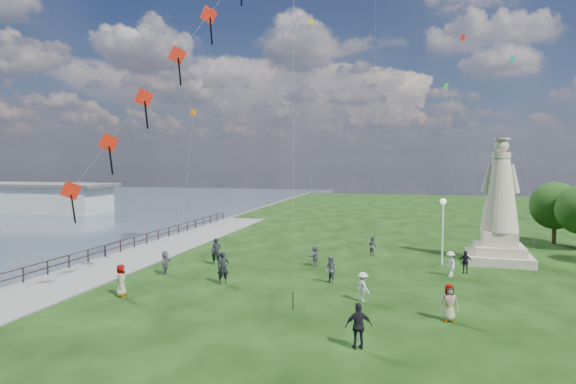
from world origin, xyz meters
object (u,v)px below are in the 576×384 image
(person_4, at_px, (449,303))
(person_9, at_px, (465,262))
(person_6, at_px, (216,252))
(person_10, at_px, (121,280))
(person_5, at_px, (165,263))
(person_3, at_px, (359,326))
(lamppost, at_px, (443,217))
(person_8, at_px, (450,264))
(pier_pavilion, at_px, (21,197))
(statue, at_px, (500,216))
(person_0, at_px, (223,268))
(person_7, at_px, (373,246))
(person_2, at_px, (363,287))
(person_1, at_px, (331,270))
(person_11, at_px, (315,256))

(person_4, relative_size, person_9, 1.15)
(person_6, xyz_separation_m, person_10, (-1.93, -8.66, -0.07))
(person_9, bearing_deg, person_5, -153.17)
(person_9, bearing_deg, person_3, -98.99)
(lamppost, xyz_separation_m, person_3, (-4.19, -16.66, -2.51))
(person_4, distance_m, person_6, 17.30)
(person_10, bearing_deg, person_5, -18.34)
(lamppost, xyz_separation_m, person_8, (0.29, -3.26, -2.62))
(person_4, xyz_separation_m, person_5, (-17.08, 5.16, -0.08))
(pier_pavilion, distance_m, statue, 68.87)
(person_0, distance_m, person_3, 11.98)
(person_8, relative_size, person_10, 0.92)
(statue, xyz_separation_m, person_7, (-9.08, 0.32, -2.65))
(statue, bearing_deg, person_2, -121.82)
(pier_pavilion, bearing_deg, person_7, -23.52)
(person_3, relative_size, person_5, 1.18)
(lamppost, height_order, person_10, lamppost)
(person_2, xyz_separation_m, person_3, (0.43, -6.52, 0.14))
(person_2, bearing_deg, person_9, -77.01)
(person_1, height_order, person_7, person_1)
(person_5, relative_size, person_6, 0.82)
(person_7, bearing_deg, person_2, 131.58)
(pier_pavilion, distance_m, person_8, 67.53)
(person_5, bearing_deg, lamppost, -75.46)
(person_0, height_order, person_2, person_0)
(statue, relative_size, person_6, 4.75)
(person_2, relative_size, person_6, 0.81)
(pier_pavilion, distance_m, person_3, 70.81)
(person_8, bearing_deg, lamppost, 164.73)
(person_3, height_order, person_7, person_3)
(pier_pavilion, distance_m, person_1, 63.10)
(statue, bearing_deg, person_4, -104.03)
(person_3, relative_size, person_11, 1.22)
(person_1, xyz_separation_m, person_8, (7.11, 3.66, -0.01))
(person_0, distance_m, person_5, 4.76)
(person_0, relative_size, person_6, 1.03)
(person_3, height_order, person_6, person_6)
(person_3, relative_size, person_10, 1.04)
(person_6, relative_size, person_7, 1.27)
(person_2, bearing_deg, person_11, -13.00)
(person_1, height_order, person_11, person_1)
(person_9, bearing_deg, person_2, -114.68)
(pier_pavilion, distance_m, person_9, 67.96)
(statue, relative_size, person_7, 6.03)
(lamppost, relative_size, person_1, 2.91)
(person_3, relative_size, person_6, 0.96)
(person_3, xyz_separation_m, person_5, (-13.40, 9.46, -0.14))
(lamppost, height_order, person_0, lamppost)
(person_2, bearing_deg, person_7, -38.81)
(person_2, bearing_deg, lamppost, -65.08)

